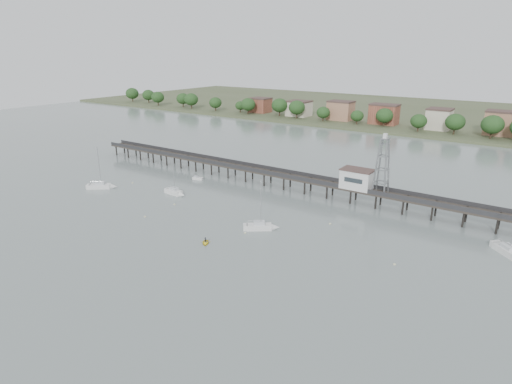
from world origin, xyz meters
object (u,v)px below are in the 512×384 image
sailboat_c (264,227)px  sailboat_a (104,186)px  yellow_dinghy (206,243)px  lattice_tower (382,166)px  sailboat_b (176,193)px  white_tender (198,178)px  pier (277,174)px

sailboat_c → sailboat_a: bearing=144.5°
sailboat_c → yellow_dinghy: sailboat_c is taller
lattice_tower → sailboat_b: bearing=-155.3°
sailboat_a → white_tender: (16.68, 22.57, -0.24)m
lattice_tower → sailboat_b: (-50.64, -23.29, -10.45)m
pier → white_tender: (-24.45, -8.55, -3.39)m
sailboat_a → yellow_dinghy: (50.09, -11.72, -0.64)m
sailboat_a → yellow_dinghy: 51.44m
lattice_tower → yellow_dinghy: size_ratio=5.58×
sailboat_b → sailboat_a: bearing=-157.9°
pier → white_tender: 26.13m
pier → sailboat_a: size_ratio=11.25×
white_tender → sailboat_c: bearing=-44.8°
pier → lattice_tower: lattice_tower is taller
sailboat_c → white_tender: bearing=114.9°
sailboat_b → yellow_dinghy: 34.23m
sailboat_c → sailboat_b: 34.72m
sailboat_c → white_tender: sailboat_c is taller
sailboat_c → yellow_dinghy: (-6.07, -13.40, -0.65)m
lattice_tower → sailboat_b: size_ratio=1.36×
lattice_tower → sailboat_c: size_ratio=1.23×
pier → lattice_tower: 32.34m
sailboat_c → sailboat_a: sailboat_a is taller
sailboat_a → yellow_dinghy: sailboat_a is taller
pier → sailboat_b: 30.31m
sailboat_a → yellow_dinghy: bearing=-52.5°
lattice_tower → white_tender: bearing=-171.3°
sailboat_c → lattice_tower: bearing=23.6°
pier → sailboat_b: sailboat_b is taller
pier → yellow_dinghy: bearing=-78.2°
sailboat_c → sailboat_a: size_ratio=0.94×
lattice_tower → sailboat_b: lattice_tower is taller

